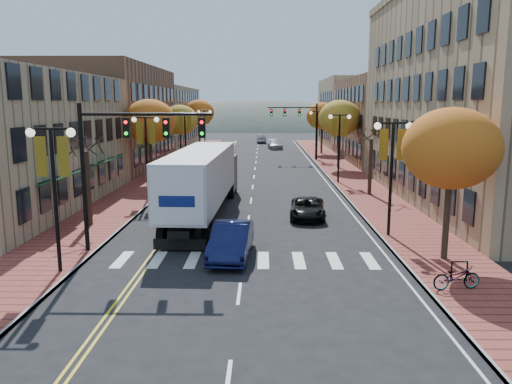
{
  "coord_description": "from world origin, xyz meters",
  "views": [
    {
      "loc": [
        0.88,
        -19.6,
        6.98
      ],
      "look_at": [
        0.49,
        7.26,
        2.2
      ],
      "focal_mm": 35.0,
      "sensor_mm": 36.0,
      "label": 1
    }
  ],
  "objects_px": {
    "navy_sedan": "(231,241)",
    "black_suv": "(308,208)",
    "semi_truck": "(204,177)",
    "bicycle": "(456,277)"
  },
  "relations": [
    {
      "from": "semi_truck",
      "to": "navy_sedan",
      "type": "bearing_deg",
      "value": -73.55
    },
    {
      "from": "semi_truck",
      "to": "black_suv",
      "type": "height_order",
      "value": "semi_truck"
    },
    {
      "from": "black_suv",
      "to": "bicycle",
      "type": "distance_m",
      "value": 13.09
    },
    {
      "from": "navy_sedan",
      "to": "black_suv",
      "type": "bearing_deg",
      "value": 65.96
    },
    {
      "from": "navy_sedan",
      "to": "bicycle",
      "type": "distance_m",
      "value": 9.63
    },
    {
      "from": "navy_sedan",
      "to": "black_suv",
      "type": "xyz_separation_m",
      "value": [
        4.19,
        8.07,
        -0.18
      ]
    },
    {
      "from": "black_suv",
      "to": "navy_sedan",
      "type": "bearing_deg",
      "value": -112.74
    },
    {
      "from": "semi_truck",
      "to": "bicycle",
      "type": "height_order",
      "value": "semi_truck"
    },
    {
      "from": "navy_sedan",
      "to": "semi_truck",
      "type": "bearing_deg",
      "value": 107.8
    },
    {
      "from": "semi_truck",
      "to": "black_suv",
      "type": "distance_m",
      "value": 6.71
    }
  ]
}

